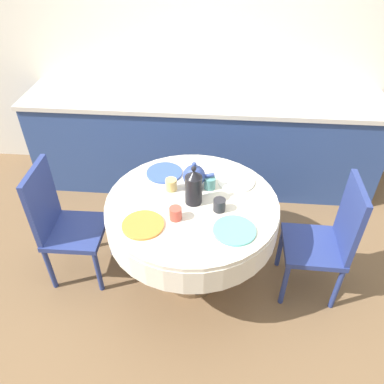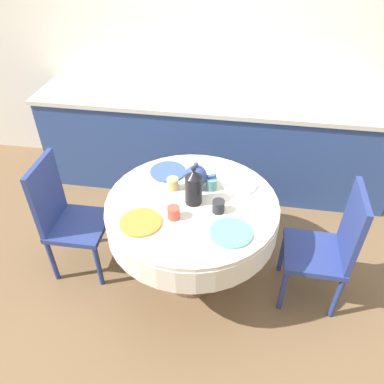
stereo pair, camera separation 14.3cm
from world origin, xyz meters
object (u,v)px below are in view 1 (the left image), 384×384
Objects in this scene: chair_left at (328,237)px; teapot at (195,176)px; chair_right at (62,221)px; coffee_carafe at (194,188)px.

teapot is (-0.91, 0.18, 0.32)m from chair_left.
chair_left is 1.00× the size of chair_right.
chair_left is at bearing -11.28° from teapot.
chair_left is 0.98m from teapot.
chair_right reaches higher than teapot.
chair_right is 1.00m from teapot.
chair_right is at bearing 91.04° from chair_left.
chair_left and chair_right have the same top height.
coffee_carafe is (-0.91, 0.01, 0.35)m from chair_left.
coffee_carafe is 1.31× the size of teapot.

